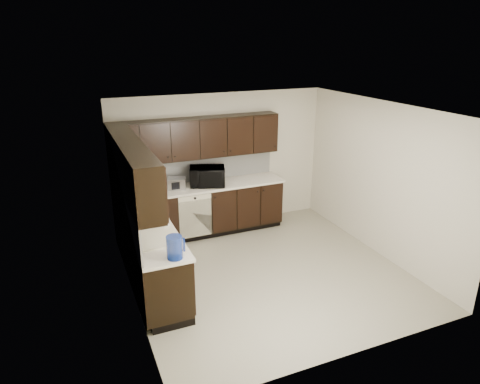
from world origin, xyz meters
The scene contains 20 objects.
floor centered at (0.00, 0.00, 0.00)m, with size 4.00×4.00×0.00m, color #9C9781.
ceiling centered at (0.00, 0.00, 2.50)m, with size 4.00×4.00×0.00m, color white.
wall_back centered at (0.00, 2.00, 1.25)m, with size 4.00×0.02×2.50m, color beige.
wall_left centered at (-2.00, 0.00, 1.25)m, with size 0.02×4.00×2.50m, color beige.
wall_right centered at (2.00, 0.00, 1.25)m, with size 0.02×4.00×2.50m, color beige.
wall_front centered at (0.00, -2.00, 1.25)m, with size 4.00×0.02×2.50m, color beige.
lower_cabinets centered at (-1.01, 1.11, 0.41)m, with size 3.00×2.80×0.90m.
countertop centered at (-1.01, 1.11, 0.92)m, with size 3.03×2.83×0.04m.
backsplash centered at (-1.22, 1.32, 1.18)m, with size 3.00×2.80×0.48m.
upper_cabinets centered at (-1.10, 1.20, 1.77)m, with size 3.00×2.80×0.70m.
dishwasher centered at (-0.70, 1.41, 0.55)m, with size 0.58×0.04×0.78m.
sink centered at (-1.68, -0.01, 0.88)m, with size 0.54×0.82×0.42m.
microwave centered at (-0.38, 1.66, 1.11)m, with size 0.61×0.41×0.34m, color black.
soap_bottle_a centered at (-1.48, 0.23, 1.04)m, with size 0.09×0.09×0.20m, color gray.
soap_bottle_b centered at (-1.78, 0.55, 1.05)m, with size 0.09×0.09×0.23m, color gray.
toaster_oven centered at (-0.92, 1.70, 1.04)m, with size 0.31×0.23×0.19m, color #ADADAF.
storage_bin centered at (-1.68, 0.80, 1.02)m, with size 0.42×0.31×0.16m, color silver.
blue_pitcher centered at (-1.59, -0.70, 1.08)m, with size 0.19×0.19×0.29m, color navy.
teal_tumbler centered at (-1.53, 0.88, 1.03)m, with size 0.08×0.08×0.18m, color #0D8D93.
paper_towel_roll centered at (-1.62, 1.35, 1.09)m, with size 0.14×0.14×0.31m, color white.
Camera 1 is at (-2.62, -5.16, 3.42)m, focal length 32.00 mm.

